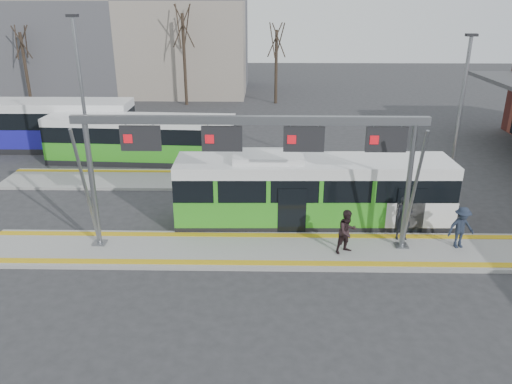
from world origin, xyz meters
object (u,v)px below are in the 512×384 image
at_px(gantry, 253,144).
at_px(passenger_a, 404,218).
at_px(passenger_b, 347,232).
at_px(passenger_c, 461,228).
at_px(hero_bus, 312,192).

bearing_deg(gantry, passenger_a, 6.65).
relative_size(gantry, passenger_b, 7.45).
height_order(gantry, passenger_a, gantry).
xyz_separation_m(passenger_a, passenger_c, (2.06, -0.69, -0.07)).
bearing_deg(passenger_a, hero_bus, 151.57).
bearing_deg(passenger_a, passenger_c, -20.25).
bearing_deg(passenger_a, gantry, -175.17).
xyz_separation_m(gantry, passenger_c, (8.07, 0.02, -3.30)).
bearing_deg(gantry, hero_bus, 45.00).
xyz_separation_m(hero_bus, passenger_b, (1.11, -2.95, -0.45)).
distance_m(passenger_a, passenger_b, 2.70).
height_order(passenger_b, passenger_c, passenger_b).
height_order(hero_bus, passenger_c, hero_bus).
height_order(passenger_a, passenger_b, passenger_a).
xyz_separation_m(gantry, passenger_b, (3.58, -0.47, -3.28)).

